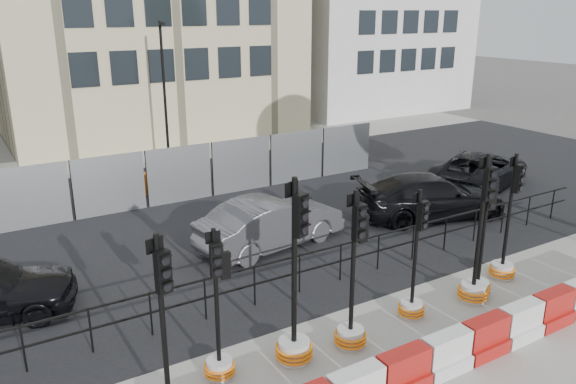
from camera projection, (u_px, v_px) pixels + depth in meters
ground at (371, 301)px, 13.02m from camera, size 120.00×120.00×0.00m
sidewalk_near at (472, 368)px, 10.57m from camera, size 40.00×6.00×0.02m
road at (237, 212)px, 18.71m from camera, size 40.00×14.00×0.03m
sidewalk_far at (151, 155)px, 26.04m from camera, size 40.00×4.00×0.02m
kerb_railing at (341, 256)px, 13.78m from camera, size 18.00×0.04×1.00m
heras_fencing at (203, 173)px, 20.78m from camera, size 14.33×1.72×2.00m
lamp_post_far at (164, 87)px, 24.46m from camera, size 0.12×0.56×6.00m
barrier_row at (465, 347)px, 10.63m from camera, size 12.55×0.50×0.80m
traffic_signal_a at (168, 380)px, 9.18m from camera, size 0.64×0.64×3.25m
traffic_signal_b at (219, 344)px, 10.13m from camera, size 0.58×0.58×2.93m
traffic_signal_c at (295, 326)px, 10.58m from camera, size 0.73×0.73×3.69m
traffic_signal_d at (352, 311)px, 11.04m from camera, size 0.65×0.65×3.30m
traffic_signal_e at (413, 292)px, 12.18m from camera, size 0.58×0.58×2.94m
traffic_signal_f at (476, 268)px, 12.78m from camera, size 0.69×0.69×3.52m
traffic_signal_g at (480, 271)px, 13.13m from camera, size 0.60×0.60×3.06m
traffic_signal_h at (504, 254)px, 13.95m from camera, size 0.64×0.64×3.23m
car_b at (271, 223)px, 15.83m from camera, size 2.92×4.88×1.45m
car_c at (431, 196)px, 18.07m from camera, size 4.68×6.04×1.44m
car_d at (479, 170)px, 21.11m from camera, size 5.57×6.60×1.42m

